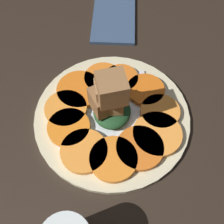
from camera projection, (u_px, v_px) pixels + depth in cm
name	position (u px, v px, depth cm)	size (l,w,h in cm)	color
table_slab	(112.00, 120.00, 55.29)	(120.00, 120.00, 2.00)	black
plate	(112.00, 116.00, 53.99)	(29.72, 29.72, 1.05)	beige
carrot_slice_0	(69.00, 127.00, 51.46)	(7.86, 7.86, 1.07)	orange
carrot_slice_1	(84.00, 151.00, 49.05)	(8.36, 8.36, 1.07)	orange
carrot_slice_2	(113.00, 159.00, 48.29)	(8.39, 8.39, 1.07)	orange
carrot_slice_3	(140.00, 148.00, 49.36)	(8.46, 8.46, 1.07)	orange
carrot_slice_4	(157.00, 134.00, 50.77)	(8.97, 8.97, 1.07)	#F99539
carrot_slice_5	(160.00, 112.00, 53.22)	(7.52, 7.52, 1.07)	orange
carrot_slice_6	(145.00, 90.00, 55.84)	(7.57, 7.57, 1.07)	orange
carrot_slice_7	(121.00, 79.00, 57.32)	(6.96, 6.96, 1.07)	orange
carrot_slice_8	(103.00, 78.00, 57.35)	(7.71, 7.71, 1.07)	orange
carrot_slice_9	(79.00, 90.00, 55.88)	(8.97, 8.97, 1.07)	orange
carrot_slice_10	(66.00, 109.00, 53.56)	(8.09, 8.09, 1.07)	orange
center_pile	(109.00, 101.00, 49.16)	(7.81, 7.95, 12.06)	#1E4723
fork	(146.00, 114.00, 53.37)	(20.04, 3.08, 0.40)	silver
napkin	(114.00, 18.00, 68.50)	(17.13, 10.28, 0.80)	#334766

